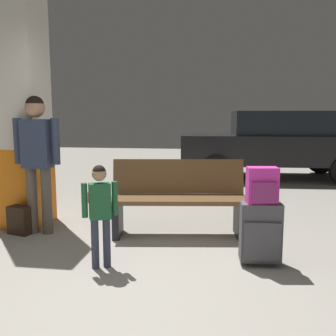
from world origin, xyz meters
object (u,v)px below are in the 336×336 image
at_px(bench, 178,198).
at_px(adult, 37,150).
at_px(backpack_dark_floor, 21,220).
at_px(backpack_bright, 262,186).
at_px(suitcase, 261,232).
at_px(child, 100,205).
at_px(parked_car_near, 275,143).
at_px(structural_pillar, 21,105).

xyz_separation_m(bench, adult, (-1.66, -0.21, 0.57)).
height_order(bench, backpack_dark_floor, bench).
distance_m(bench, backpack_bright, 1.25).
xyz_separation_m(suitcase, backpack_bright, (0.00, -0.00, 0.45)).
bearing_deg(child, parked_car_near, 67.05).
height_order(suitcase, backpack_bright, backpack_bright).
bearing_deg(adult, backpack_bright, -13.82).
relative_size(structural_pillar, bench, 1.89).
bearing_deg(structural_pillar, bench, -4.46).
relative_size(adult, backpack_dark_floor, 4.84).
height_order(structural_pillar, suitcase, structural_pillar).
relative_size(suitcase, backpack_dark_floor, 1.78).
bearing_deg(adult, suitcase, -13.81).
xyz_separation_m(bench, suitcase, (0.88, -0.83, -0.12)).
xyz_separation_m(structural_pillar, child, (1.43, -1.26, -0.95)).
bearing_deg(structural_pillar, parked_car_near, 48.31).
height_order(structural_pillar, child, structural_pillar).
relative_size(structural_pillar, child, 3.20).
height_order(structural_pillar, backpack_bright, structural_pillar).
relative_size(backpack_bright, adult, 0.21).
xyz_separation_m(bench, parked_car_near, (1.71, 4.36, 0.36)).
distance_m(backpack_bright, parked_car_near, 5.25).
bearing_deg(suitcase, adult, 166.19).
xyz_separation_m(bench, backpack_bright, (0.88, -0.83, 0.33)).
xyz_separation_m(backpack_bright, child, (-1.48, -0.27, -0.17)).
bearing_deg(suitcase, child, -169.52).
relative_size(bench, child, 1.70).
bearing_deg(bench, adult, -172.88).
xyz_separation_m(adult, backpack_dark_floor, (-0.23, -0.06, -0.85)).
bearing_deg(bench, suitcase, -43.39).
xyz_separation_m(structural_pillar, suitcase, (2.91, -0.99, -1.23)).
bearing_deg(backpack_bright, suitcase, 139.97).
bearing_deg(suitcase, bench, 136.61).
bearing_deg(structural_pillar, backpack_bright, -18.78).
xyz_separation_m(structural_pillar, backpack_dark_floor, (0.15, -0.42, -1.38)).
bearing_deg(backpack_bright, structural_pillar, 161.22).
distance_m(suitcase, adult, 2.70).
distance_m(structural_pillar, child, 2.13).
distance_m(adult, backpack_dark_floor, 0.88).
height_order(child, backpack_dark_floor, child).
bearing_deg(backpack_dark_floor, parked_car_near, 52.13).
bearing_deg(suitcase, structural_pillar, 161.22).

